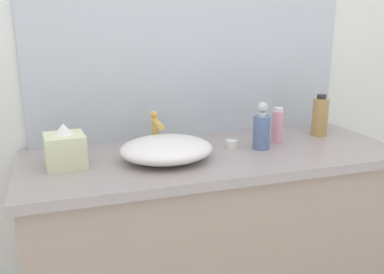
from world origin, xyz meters
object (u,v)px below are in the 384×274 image
sink_basin (166,149)px  soap_dispenser (262,130)px  candle_jar (231,144)px  lotion_bottle (320,116)px  perfume_bottle (277,126)px  tissue_box (65,149)px

sink_basin → soap_dispenser: bearing=3.8°
sink_basin → candle_jar: 0.31m
sink_basin → lotion_bottle: bearing=10.0°
lotion_bottle → sink_basin: bearing=-170.0°
soap_dispenser → perfume_bottle: 0.12m
tissue_box → candle_jar: bearing=2.6°
soap_dispenser → perfume_bottle: bearing=30.1°
soap_dispenser → candle_jar: 0.14m
sink_basin → lotion_bottle: lotion_bottle is taller
perfume_bottle → tissue_box: tissue_box is taller
lotion_bottle → tissue_box: 1.12m
sink_basin → lotion_bottle: 0.77m
perfume_bottle → candle_jar: perfume_bottle is taller
sink_basin → lotion_bottle: (0.76, 0.13, 0.04)m
perfume_bottle → candle_jar: 0.23m
perfume_bottle → tissue_box: 0.88m
soap_dispenser → candle_jar: bearing=156.8°
soap_dispenser → candle_jar: (-0.11, 0.05, -0.06)m
sink_basin → perfume_bottle: size_ratio=2.29×
soap_dispenser → lotion_bottle: (0.35, 0.11, 0.01)m
perfume_bottle → tissue_box: bearing=-177.1°
soap_dispenser → tissue_box: 0.77m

